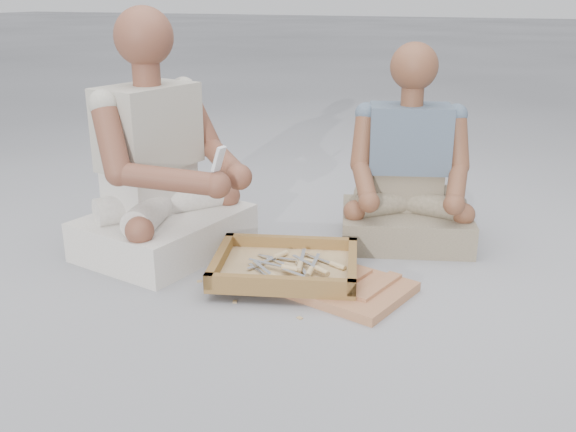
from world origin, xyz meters
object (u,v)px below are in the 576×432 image
at_px(tool_tray, 285,267).
at_px(craftsman, 160,173).
at_px(carved_panel, 335,284).
at_px(companion, 408,178).

height_order(tool_tray, craftsman, craftsman).
distance_m(carved_panel, craftsman, 0.88).
relative_size(craftsman, companion, 1.17).
height_order(tool_tray, companion, companion).
height_order(carved_panel, craftsman, craftsman).
bearing_deg(companion, craftsman, 11.69).
height_order(craftsman, companion, craftsman).
xyz_separation_m(tool_tray, companion, (0.32, 0.62, 0.23)).
bearing_deg(companion, tool_tray, 44.47).
relative_size(carved_panel, tool_tray, 0.82).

